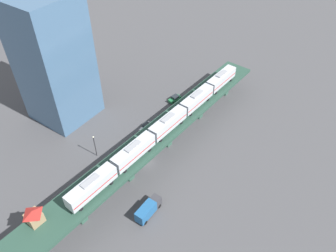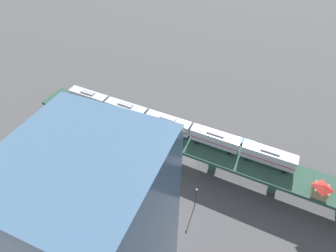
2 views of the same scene
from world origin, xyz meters
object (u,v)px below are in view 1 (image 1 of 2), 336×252
delivery_truck (148,209)px  street_lamp (95,144)px  street_car_green (175,98)px  office_tower (54,61)px  street_car_white (146,127)px  subway_train (168,123)px  signal_hut (34,216)px

delivery_truck → street_lamp: street_lamp is taller
street_car_green → office_tower: size_ratio=0.13×
street_car_green → street_car_white: (-0.81, 15.78, 0.00)m
subway_train → signal_hut: 36.80m
street_lamp → signal_hut: bearing=108.9°
delivery_truck → office_tower: (42.09, -14.24, 16.24)m
street_car_green → street_lamp: 31.84m
signal_hut → delivery_truck: size_ratio=0.47×
street_lamp → office_tower: 25.63m
subway_train → signal_hut: (6.13, 36.27, -0.74)m
subway_train → signal_hut: subway_train is taller
office_tower → signal_hut: bearing=131.6°
subway_train → street_car_green: bearing=-60.8°
street_car_green → delivery_truck: delivery_truck is taller
street_car_green → street_car_white: 15.80m
subway_train → street_car_white: size_ratio=14.05×
street_car_white → street_lamp: size_ratio=0.64×
delivery_truck → street_lamp: (22.05, -6.35, 2.35)m
signal_hut → delivery_truck: (-13.90, -17.47, -7.16)m
street_car_green → street_lamp: bearing=83.4°
signal_hut → street_lamp: size_ratio=0.49×
street_car_white → delivery_truck: bearing=128.6°
delivery_truck → office_tower: office_tower is taller
delivery_truck → street_car_white: bearing=-51.4°
signal_hut → office_tower: 43.39m
delivery_truck → office_tower: 47.31m
office_tower → subway_train: bearing=-172.4°
subway_train → street_lamp: bearing=41.1°
signal_hut → street_lamp: 25.64m
signal_hut → delivery_truck: bearing=-128.5°
delivery_truck → office_tower: size_ratio=0.20×
signal_hut → delivery_truck: 23.45m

